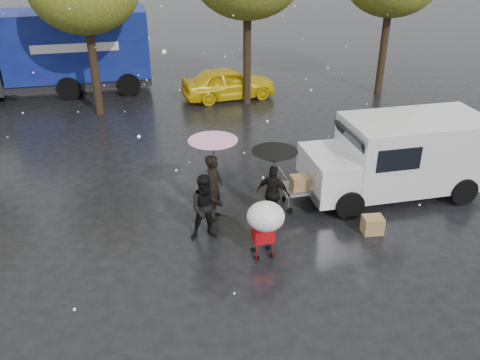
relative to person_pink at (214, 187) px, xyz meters
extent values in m
plane|color=black|center=(0.47, -1.23, -0.89)|extent=(90.00, 90.00, 0.00)
imported|color=black|center=(0.00, 0.00, 0.00)|extent=(0.67, 0.77, 1.77)
imported|color=black|center=(-0.34, -0.87, -0.05)|extent=(0.86, 0.69, 1.68)
imported|color=black|center=(1.44, -0.39, -0.13)|extent=(0.93, 0.81, 1.50)
cylinder|color=#4C4C4C|center=(0.00, 0.00, 0.13)|extent=(0.02, 0.02, 2.03)
cone|color=#D5578C|center=(0.00, 0.00, 1.14)|extent=(1.21, 1.21, 0.30)
sphere|color=#4C4C4C|center=(0.00, 0.00, 1.17)|extent=(0.06, 0.06, 0.06)
cylinder|color=#4C4C4C|center=(1.44, -0.39, 0.00)|extent=(0.02, 0.02, 1.76)
cone|color=black|center=(1.44, -0.39, 0.88)|extent=(1.15, 1.15, 0.30)
sphere|color=#4C4C4C|center=(1.44, -0.39, 0.91)|extent=(0.06, 0.06, 0.06)
cube|color=slate|center=(2.57, 0.09, -0.34)|extent=(1.50, 0.80, 0.08)
cylinder|color=slate|center=(1.82, 0.09, -0.09)|extent=(0.04, 0.04, 0.60)
cube|color=olive|center=(2.92, 0.19, -0.10)|extent=(0.55, 0.45, 0.40)
cube|color=olive|center=(2.27, -0.01, -0.12)|extent=(0.45, 0.40, 0.35)
cube|color=olive|center=(2.87, -0.06, 0.24)|extent=(0.40, 0.35, 0.28)
cube|color=#CBBF8D|center=(2.62, 0.09, -0.24)|extent=(0.90, 0.55, 0.12)
cylinder|color=black|center=(1.97, -0.23, -0.81)|extent=(0.16, 0.05, 0.16)
cylinder|color=black|center=(1.97, 0.41, -0.81)|extent=(0.16, 0.05, 0.16)
cylinder|color=black|center=(3.17, -0.23, -0.81)|extent=(0.16, 0.05, 0.16)
cylinder|color=black|center=(3.17, 0.41, -0.81)|extent=(0.16, 0.05, 0.16)
cube|color=red|center=(0.78, -1.87, -0.24)|extent=(0.47, 0.41, 0.45)
cylinder|color=red|center=(0.78, -2.06, 0.13)|extent=(0.42, 0.02, 0.02)
cylinder|color=#4C4C4C|center=(0.78, -2.06, 0.06)|extent=(0.02, 0.02, 0.60)
ellipsoid|color=white|center=(0.78, -2.06, 0.26)|extent=(0.84, 0.84, 0.63)
cylinder|color=black|center=(0.60, -2.03, -0.83)|extent=(0.12, 0.04, 0.12)
cylinder|color=black|center=(0.60, -1.71, -0.83)|extent=(0.12, 0.04, 0.12)
cylinder|color=black|center=(0.96, -2.03, -0.83)|extent=(0.12, 0.04, 0.12)
cylinder|color=black|center=(0.96, -1.71, -0.83)|extent=(0.12, 0.04, 0.12)
cube|color=silver|center=(5.58, 0.19, 0.36)|extent=(3.80, 2.00, 1.90)
cube|color=silver|center=(3.18, 0.19, -0.04)|extent=(1.20, 1.95, 1.10)
cube|color=black|center=(3.73, 0.19, 0.81)|extent=(0.37, 1.70, 0.67)
cube|color=slate|center=(2.63, 0.19, -0.44)|extent=(0.12, 1.90, 0.25)
cylinder|color=black|center=(3.38, -0.76, -0.51)|extent=(0.76, 0.28, 0.76)
cylinder|color=black|center=(3.38, 1.14, -0.51)|extent=(0.76, 0.28, 0.76)
cylinder|color=black|center=(6.68, -0.76, -0.51)|extent=(0.76, 0.28, 0.76)
cylinder|color=black|center=(6.68, 1.14, -0.51)|extent=(0.76, 0.28, 0.76)
cube|color=#0C0F64|center=(-3.80, 12.01, 1.21)|extent=(6.00, 2.50, 2.80)
cube|color=black|center=(-4.80, 12.01, -0.34)|extent=(8.00, 2.30, 0.35)
cube|color=silver|center=(-3.80, 10.75, 1.31)|extent=(3.50, 0.03, 0.35)
cylinder|color=black|center=(-1.80, 10.86, -0.39)|extent=(1.00, 0.30, 1.00)
cylinder|color=black|center=(-1.80, 13.16, -0.39)|extent=(1.00, 0.30, 1.00)
cube|color=olive|center=(3.66, -1.56, -0.67)|extent=(0.52, 0.44, 0.44)
cube|color=olive|center=(3.56, 0.27, -0.70)|extent=(0.51, 0.42, 0.37)
imported|color=yellow|center=(2.34, 9.51, -0.21)|extent=(4.12, 2.01, 1.35)
cylinder|color=black|center=(-3.03, 8.77, 1.35)|extent=(0.32, 0.32, 4.48)
cylinder|color=black|center=(2.97, 8.77, 1.56)|extent=(0.32, 0.32, 4.90)
cylinder|color=black|center=(8.97, 8.77, 1.42)|extent=(0.32, 0.32, 4.62)
camera|label=1|loc=(-1.88, -11.15, 6.06)|focal=38.00mm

